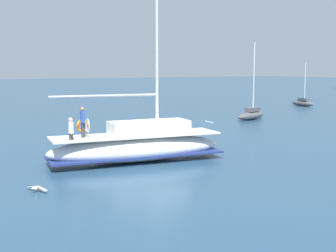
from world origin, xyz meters
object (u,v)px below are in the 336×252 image
Objects in this scene: seagull at (37,188)px; mooring_buoy at (135,135)px; moored_cutter_left at (303,103)px; moored_cutter_right at (251,114)px; main_sailboat at (138,145)px.

mooring_buoy reaches higher than seagull.
seagull is (23.45, -41.99, -0.30)m from moored_cutter_left.
mooring_buoy is (4.09, -15.01, -0.37)m from moored_cutter_right.
moored_cutter_left is 34.08m from mooring_buoy.
main_sailboat is 14.09× the size of mooring_buoy.
main_sailboat reaches higher than moored_cutter_left.
seagull is 1.26× the size of mooring_buoy.
moored_cutter_right is at bearing -63.48° from moored_cutter_left.
main_sailboat is at bearing -60.44° from moored_cutter_left.
moored_cutter_right reaches higher than mooring_buoy.
main_sailboat is at bearing -26.66° from mooring_buoy.
seagull is (15.11, -25.28, -0.37)m from moored_cutter_right.
main_sailboat is 1.63× the size of moored_cutter_right.
moored_cutter_left is 48.10m from seagull.
mooring_buoy is (-7.79, 3.91, -0.74)m from main_sailboat.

